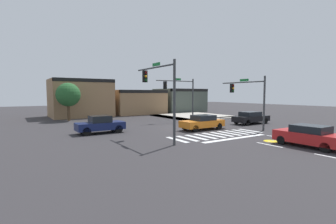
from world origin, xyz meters
The scene contains 14 objects.
ground_plane centered at (0.00, 0.00, 0.00)m, with size 120.00×120.00×0.00m, color #302D30.
crosswalk_near centered at (0.00, -4.50, 0.00)m, with size 8.91×2.73×0.01m.
lane_markings centered at (1.16, -11.43, 0.00)m, with size 6.80×18.75×0.01m.
bike_detector_marking centered at (1.31, -8.74, 0.00)m, with size 1.05×1.05×0.01m.
curb_corner_northeast centered at (8.49, 9.42, 0.07)m, with size 10.00×10.60×0.15m.
storefront_row centered at (2.89, 19.21, 2.47)m, with size 27.34×7.00×5.69m.
traffic_signal_southeast centered at (5.35, -3.23, 3.59)m, with size 0.32×5.48×5.21m.
traffic_signal_southwest centered at (-5.55, -4.09, 4.12)m, with size 0.32×5.49×5.85m.
traffic_signal_northeast centered at (3.45, 5.77, 3.87)m, with size 5.68×0.32×5.47m.
car_orange centered at (0.86, -1.53, 0.73)m, with size 4.44×1.78×1.44m.
car_navy centered at (-8.19, 1.85, 0.78)m, with size 4.18×1.75×1.57m.
car_black centered at (8.72, -1.03, 0.74)m, with size 4.69×1.80×1.43m.
car_red centered at (1.71, -11.28, 0.74)m, with size 1.89×4.17×1.45m.
roadside_tree centered at (-8.50, 14.00, 3.38)m, with size 3.07×3.07×4.93m.
Camera 1 is at (-14.95, -19.74, 3.53)m, focal length 26.28 mm.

